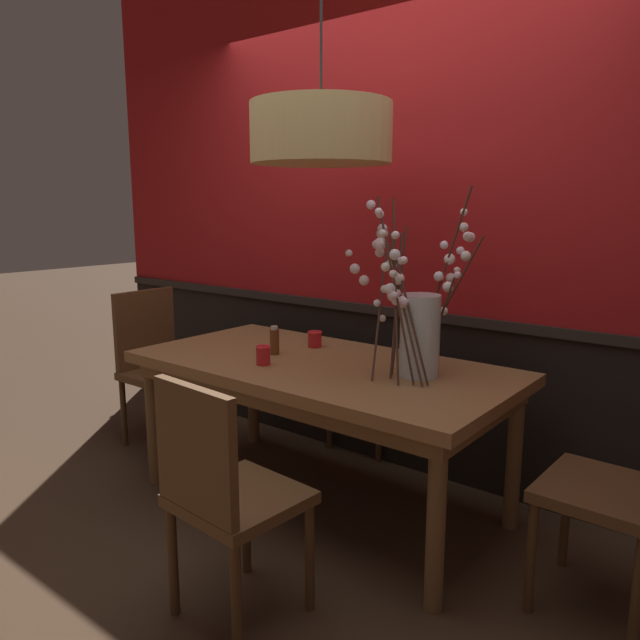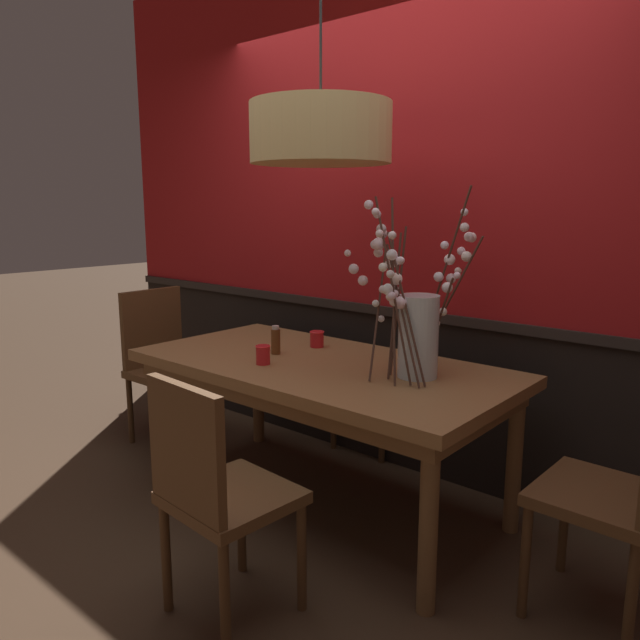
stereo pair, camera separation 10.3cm
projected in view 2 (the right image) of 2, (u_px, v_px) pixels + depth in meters
ground_plane at (320, 503)px, 3.07m from camera, size 24.00×24.00×0.00m
back_wall at (403, 206)px, 3.32m from camera, size 4.78×0.14×2.99m
dining_table at (320, 379)px, 2.95m from camera, size 1.86×0.94×0.74m
chair_head_east_end at (623, 487)px, 2.11m from camera, size 0.42×0.45×0.92m
chair_head_west_end at (164, 358)px, 3.84m from camera, size 0.43×0.46×0.96m
chair_near_side_right at (215, 488)px, 2.12m from camera, size 0.44×0.44×0.91m
chair_far_side_left at (381, 366)px, 3.76m from camera, size 0.43×0.44×0.90m
vase_with_blossoms at (416, 324)px, 2.65m from camera, size 0.50×0.63×0.83m
candle_holder_nearer_center at (317, 339)px, 3.23m from camera, size 0.08×0.08×0.09m
candle_holder_nearer_edge at (263, 355)px, 2.88m from camera, size 0.07×0.07×0.09m
condiment_bottle at (276, 341)px, 3.08m from camera, size 0.05×0.05×0.15m
pendant_lamp at (321, 134)px, 2.69m from camera, size 0.63×0.63×1.32m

